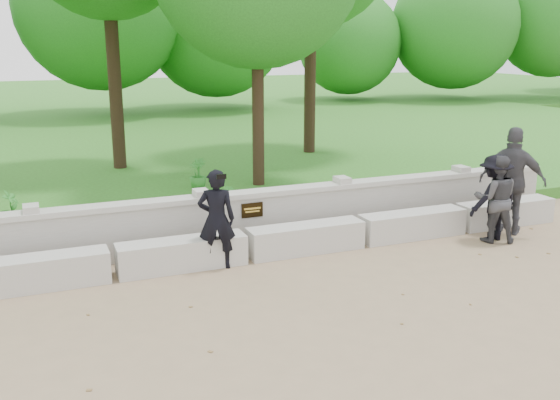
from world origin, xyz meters
The scene contains 12 objects.
ground centered at (0.00, 0.00, 0.00)m, with size 80.00×80.00×0.00m, color #907858.
lawn centered at (0.00, 14.00, 0.12)m, with size 40.00×22.00×0.25m, color #305C1D.
concrete_bench centered at (0.00, 1.90, 0.22)m, with size 11.90×0.45×0.45m.
parapet_wall centered at (0.00, 2.60, 0.46)m, with size 12.50×0.35×0.90m.
man_main centered at (-0.51, 1.75, 0.75)m, with size 0.62×0.58×1.49m.
visitor_left centered at (4.14, 1.21, 0.73)m, with size 0.88×0.81×1.46m.
visitor_mid centered at (4.16, 1.28, 0.73)m, with size 1.00×0.64×1.46m.
visitor_right centered at (4.69, 1.47, 0.93)m, with size 1.07×1.12×1.87m.
shrub_a centered at (-3.31, 4.36, 0.56)m, with size 0.32×0.22×0.61m, color #32862D.
shrub_b centered at (0.23, 3.51, 0.51)m, with size 0.29×0.23×0.53m, color #32862D.
shrub_c centered at (5.30, 3.30, 0.51)m, with size 0.46×0.40×0.51m, color #32862D.
shrub_d centered at (0.28, 5.77, 0.57)m, with size 0.36×0.32×0.64m, color #32862D.
Camera 1 is at (-2.95, -6.68, 3.28)m, focal length 40.00 mm.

